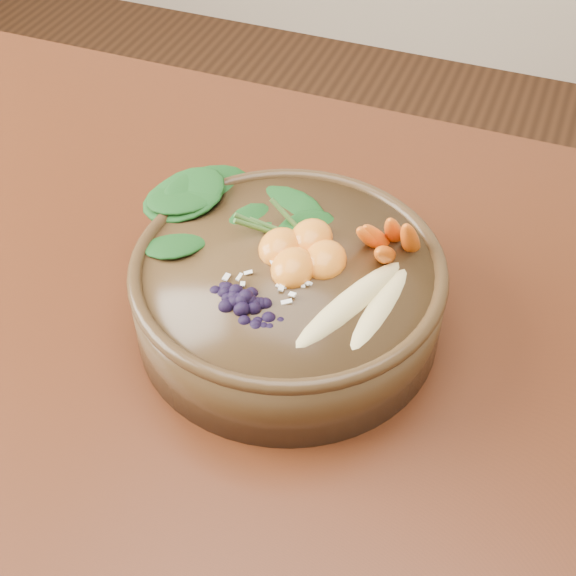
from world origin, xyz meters
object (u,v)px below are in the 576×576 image
(blueberry_pile, at_px, (245,286))
(stoneware_bowl, at_px, (288,296))
(mandarin_cluster, at_px, (302,243))
(banana_halves, at_px, (366,294))
(dining_table, at_px, (319,432))
(carrot_cluster, at_px, (388,213))
(kale_heap, at_px, (292,195))

(blueberry_pile, bearing_deg, stoneware_bowl, 74.01)
(stoneware_bowl, relative_size, mandarin_cluster, 3.15)
(banana_halves, xyz_separation_m, blueberry_pile, (-0.10, -0.03, 0.01))
(dining_table, relative_size, mandarin_cluster, 17.53)
(blueberry_pile, bearing_deg, mandarin_cluster, 71.88)
(stoneware_bowl, bearing_deg, carrot_cluster, 37.46)
(kale_heap, xyz_separation_m, mandarin_cluster, (0.03, -0.05, -0.01))
(dining_table, height_order, banana_halves, banana_halves)
(stoneware_bowl, relative_size, kale_heap, 1.53)
(carrot_cluster, height_order, banana_halves, carrot_cluster)
(stoneware_bowl, xyz_separation_m, blueberry_pile, (-0.02, -0.06, 0.06))
(kale_heap, bearing_deg, banana_halves, -42.40)
(kale_heap, bearing_deg, dining_table, -57.59)
(carrot_cluster, relative_size, blueberry_pile, 0.60)
(kale_heap, xyz_separation_m, banana_halves, (0.10, -0.09, -0.01))
(banana_halves, bearing_deg, carrot_cluster, 113.06)
(dining_table, xyz_separation_m, mandarin_cluster, (-0.04, 0.06, 0.19))
(kale_heap, height_order, carrot_cluster, carrot_cluster)
(stoneware_bowl, height_order, kale_heap, kale_heap)
(mandarin_cluster, bearing_deg, banana_halves, -28.60)
(carrot_cluster, bearing_deg, blueberry_pile, -109.55)
(carrot_cluster, distance_m, mandarin_cluster, 0.08)
(dining_table, distance_m, kale_heap, 0.24)
(dining_table, bearing_deg, mandarin_cluster, 124.93)
(stoneware_bowl, bearing_deg, blueberry_pile, -105.99)
(dining_table, height_order, carrot_cluster, carrot_cluster)
(kale_heap, bearing_deg, stoneware_bowl, -71.98)
(stoneware_bowl, xyz_separation_m, carrot_cluster, (0.07, 0.06, 0.08))
(kale_heap, xyz_separation_m, blueberry_pile, (0.01, -0.13, -0.00))
(mandarin_cluster, bearing_deg, carrot_cluster, 31.34)
(carrot_cluster, xyz_separation_m, blueberry_pile, (-0.09, -0.11, -0.02))
(mandarin_cluster, distance_m, blueberry_pile, 0.08)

